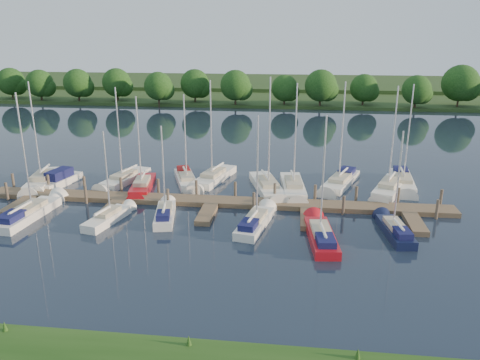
# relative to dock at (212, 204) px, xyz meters

# --- Properties ---
(ground) EXTENTS (260.00, 260.00, 0.00)m
(ground) POSITION_rel_dock_xyz_m (0.00, -7.31, -0.20)
(ground) COLOR #182331
(ground) RESTS_ON ground
(dock) EXTENTS (40.00, 6.00, 0.40)m
(dock) POSITION_rel_dock_xyz_m (0.00, 0.00, 0.00)
(dock) COLOR brown
(dock) RESTS_ON ground
(mooring_pilings) EXTENTS (38.24, 2.84, 2.00)m
(mooring_pilings) POSITION_rel_dock_xyz_m (0.00, 1.13, 0.40)
(mooring_pilings) COLOR #473D33
(mooring_pilings) RESTS_ON ground
(far_shore) EXTENTS (180.00, 30.00, 0.60)m
(far_shore) POSITION_rel_dock_xyz_m (0.00, 67.69, 0.10)
(far_shore) COLOR #203D17
(far_shore) RESTS_ON ground
(distant_hill) EXTENTS (220.00, 40.00, 1.40)m
(distant_hill) POSITION_rel_dock_xyz_m (0.00, 92.69, 0.50)
(distant_hill) COLOR #314A20
(distant_hill) RESTS_ON ground
(treeline) EXTENTS (146.27, 9.18, 8.07)m
(treeline) POSITION_rel_dock_xyz_m (2.99, 54.61, 3.72)
(treeline) COLOR #38281C
(treeline) RESTS_ON ground
(sailboat_n_0) EXTENTS (3.20, 8.00, 10.26)m
(sailboat_n_0) POSITION_rel_dock_xyz_m (-17.13, 3.72, 0.08)
(sailboat_n_0) COLOR white
(sailboat_n_0) RESTS_ON ground
(motorboat) EXTENTS (2.60, 5.78, 1.88)m
(motorboat) POSITION_rel_dock_xyz_m (-15.55, 3.82, 0.18)
(motorboat) COLOR white
(motorboat) RESTS_ON ground
(sailboat_n_2) EXTENTS (3.25, 7.58, 9.57)m
(sailboat_n_2) POSITION_rel_dock_xyz_m (-9.68, 5.40, 0.07)
(sailboat_n_2) COLOR white
(sailboat_n_2) RESTS_ON ground
(sailboat_n_3) EXTENTS (2.58, 7.09, 9.06)m
(sailboat_n_3) POSITION_rel_dock_xyz_m (-7.19, 3.47, 0.07)
(sailboat_n_3) COLOR #AD1019
(sailboat_n_3) RESTS_ON ground
(sailboat_n_4) EXTENTS (3.65, 6.95, 8.95)m
(sailboat_n_4) POSITION_rel_dock_xyz_m (-3.57, 5.87, 0.11)
(sailboat_n_4) COLOR white
(sailboat_n_4) RESTS_ON ground
(sailboat_n_5) EXTENTS (3.53, 8.05, 10.21)m
(sailboat_n_5) POSITION_rel_dock_xyz_m (-1.10, 6.81, 0.07)
(sailboat_n_5) COLOR white
(sailboat_n_5) RESTS_ON ground
(sailboat_n_6) EXTENTS (3.93, 8.54, 10.76)m
(sailboat_n_6) POSITION_rel_dock_xyz_m (4.42, 4.59, 0.07)
(sailboat_n_6) COLOR white
(sailboat_n_6) RESTS_ON ground
(sailboat_n_7) EXTENTS (2.61, 8.09, 10.28)m
(sailboat_n_7) POSITION_rel_dock_xyz_m (6.76, 4.68, 0.08)
(sailboat_n_7) COLOR white
(sailboat_n_7) RESTS_ON ground
(sailboat_n_8) EXTENTS (4.22, 8.00, 10.18)m
(sailboat_n_8) POSITION_rel_dock_xyz_m (11.18, 7.01, 0.11)
(sailboat_n_8) COLOR white
(sailboat_n_8) RESTS_ON ground
(sailboat_n_9) EXTENTS (4.17, 7.74, 10.08)m
(sailboat_n_9) POSITION_rel_dock_xyz_m (15.42, 5.46, 0.08)
(sailboat_n_9) COLOR white
(sailboat_n_9) RESTS_ON ground
(sailboat_n_10) EXTENTS (2.51, 7.93, 9.97)m
(sailboat_n_10) POSITION_rel_dock_xyz_m (17.12, 7.72, 0.11)
(sailboat_n_10) COLOR white
(sailboat_n_10) RESTS_ON ground
(sailboat_s_0) EXTENTS (2.36, 8.02, 10.13)m
(sailboat_s_0) POSITION_rel_dock_xyz_m (-13.95, -4.07, 0.11)
(sailboat_s_0) COLOR white
(sailboat_s_0) RESTS_ON ground
(sailboat_s_1) EXTENTS (2.36, 5.68, 7.42)m
(sailboat_s_1) POSITION_rel_dock_xyz_m (-7.34, -4.21, 0.08)
(sailboat_s_1) COLOR white
(sailboat_s_1) RESTS_ON ground
(sailboat_s_2) EXTENTS (2.31, 5.91, 7.67)m
(sailboat_s_2) POSITION_rel_dock_xyz_m (-3.18, -3.08, 0.12)
(sailboat_s_2) COLOR white
(sailboat_s_2) RESTS_ON ground
(sailboat_s_3) EXTENTS (2.67, 6.86, 8.72)m
(sailboat_s_3) POSITION_rel_dock_xyz_m (4.02, -3.77, 0.11)
(sailboat_s_3) COLOR white
(sailboat_s_3) RESTS_ON ground
(sailboat_s_4) EXTENTS (2.34, 7.23, 9.15)m
(sailboat_s_4) POSITION_rel_dock_xyz_m (8.82, -5.64, 0.11)
(sailboat_s_4) COLOR #AD1019
(sailboat_s_4) RESTS_ON ground
(sailboat_s_5) EXTENTS (2.06, 6.15, 7.90)m
(sailboat_s_5) POSITION_rel_dock_xyz_m (14.16, -4.09, 0.11)
(sailboat_s_5) COLOR #101635
(sailboat_s_5) RESTS_ON ground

